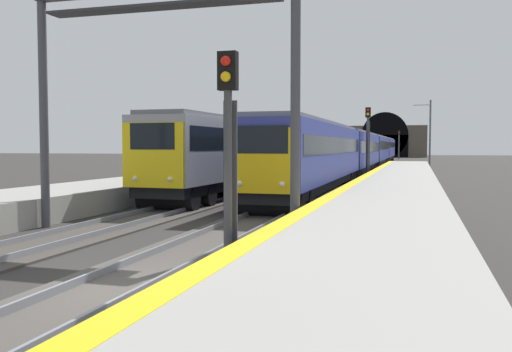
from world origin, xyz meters
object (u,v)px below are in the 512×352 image
catenary_mast_near (430,133)px  train_adjacent_platform (279,150)px  overhead_signal_gantry (160,44)px  train_main_approaching (366,150)px  railway_signal_far (399,143)px  railway_signal_mid (368,139)px  railway_signal_near (228,146)px

catenary_mast_near → train_adjacent_platform: bearing=161.6°
train_adjacent_platform → overhead_signal_gantry: overhead_signal_gantry is taller
train_main_approaching → overhead_signal_gantry: (-44.62, 2.14, 3.48)m
train_adjacent_platform → railway_signal_far: 72.25m
overhead_signal_gantry → catenary_mast_near: (56.66, -8.86, -1.44)m
train_main_approaching → railway_signal_mid: bearing=5.4°
railway_signal_near → railway_signal_mid: 31.42m
railway_signal_near → train_main_approaching: bearing=-177.9°
railway_signal_mid → catenary_mast_near: 30.74m
overhead_signal_gantry → catenary_mast_near: 57.36m
railway_signal_far → overhead_signal_gantry: overhead_signal_gantry is taller
railway_signal_near → overhead_signal_gantry: (5.08, 3.92, 3.05)m
railway_signal_mid → railway_signal_far: 69.20m
railway_signal_far → catenary_mast_near: (-38.88, -4.94, 0.97)m
train_main_approaching → train_adjacent_platform: size_ratio=2.11×
railway_signal_far → catenary_mast_near: size_ratio=0.68×
train_adjacent_platform → catenary_mast_near: (33.11, -11.00, 1.91)m
railway_signal_mid → overhead_signal_gantry: bearing=-8.5°
railway_signal_far → train_adjacent_platform: bearing=-4.8°
railway_signal_far → railway_signal_mid: bearing=0.0°
railway_signal_far → catenary_mast_near: 39.20m
train_adjacent_platform → railway_signal_mid: (2.79, -6.07, 0.84)m
railway_signal_mid → railway_signal_far: (69.20, 0.00, 0.10)m
railway_signal_near → overhead_signal_gantry: 7.11m
railway_signal_mid → catenary_mast_near: catenary_mast_near is taller
train_adjacent_platform → railway_signal_mid: 6.73m
railway_signal_mid → train_adjacent_platform: bearing=-65.3°
railway_signal_far → catenary_mast_near: bearing=7.2°
train_adjacent_platform → catenary_mast_near: bearing=163.0°
train_main_approaching → catenary_mast_near: size_ratio=9.90×
railway_signal_mid → overhead_signal_gantry: 26.74m
train_main_approaching → overhead_signal_gantry: bearing=-2.9°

